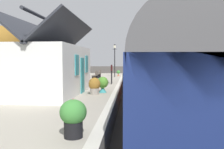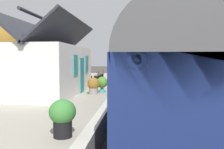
{
  "view_description": "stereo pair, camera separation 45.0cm",
  "coord_description": "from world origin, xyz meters",
  "views": [
    {
      "loc": [
        -17.3,
        0.32,
        2.85
      ],
      "look_at": [
        -2.14,
        1.5,
        1.86
      ],
      "focal_mm": 36.79,
      "sensor_mm": 36.0,
      "label": 1
    },
    {
      "loc": [
        -17.26,
        -0.13,
        2.85
      ],
      "look_at": [
        -2.14,
        1.5,
        1.86
      ],
      "focal_mm": 36.79,
      "sensor_mm": 36.0,
      "label": 2
    }
  ],
  "objects": [
    {
      "name": "rail_far",
      "position": [
        0.0,
        -0.18,
        0.07
      ],
      "size": [
        52.0,
        0.08,
        0.14
      ],
      "primitive_type": "cube",
      "color": "gray",
      "rests_on": "ground"
    },
    {
      "name": "planter_corner_building",
      "position": [
        -11.64,
        1.75,
        1.41
      ],
      "size": [
        0.69,
        0.69,
        1.04
      ],
      "color": "black",
      "rests_on": "platform"
    },
    {
      "name": "planter_bench_left",
      "position": [
        -3.6,
        1.95,
        1.38
      ],
      "size": [
        0.68,
        0.68,
        0.99
      ],
      "color": "teal",
      "rests_on": "platform"
    },
    {
      "name": "ground_plane",
      "position": [
        0.0,
        0.0,
        0.0
      ],
      "size": [
        160.0,
        160.0,
        0.0
      ],
      "primitive_type": "plane",
      "color": "#423D38"
    },
    {
      "name": "planter_bench_right",
      "position": [
        4.7,
        4.43,
        1.16
      ],
      "size": [
        0.92,
        0.32,
        0.62
      ],
      "color": "black",
      "rests_on": "platform"
    },
    {
      "name": "lamp_post_platform",
      "position": [
        8.82,
        2.04,
        3.48
      ],
      "size": [
        0.32,
        0.5,
        3.76
      ],
      "color": "black",
      "rests_on": "platform"
    },
    {
      "name": "planter_edge_near",
      "position": [
        10.4,
        1.7,
        1.25
      ],
      "size": [
        0.45,
        0.45,
        0.7
      ],
      "color": "#9E5138",
      "rests_on": "platform"
    },
    {
      "name": "planter_under_sign",
      "position": [
        4.34,
        5.92,
        1.27
      ],
      "size": [
        0.53,
        0.53,
        0.78
      ],
      "color": "#9E5138",
      "rests_on": "platform"
    },
    {
      "name": "station_building",
      "position": [
        -4.29,
        4.81,
        2.38
      ],
      "size": [
        7.37,
        3.52,
        5.24
      ],
      "color": "white",
      "rests_on": "platform"
    },
    {
      "name": "train",
      "position": [
        -4.14,
        -0.9,
        2.21
      ],
      "size": [
        17.4,
        2.73,
        4.32
      ],
      "color": "black",
      "rests_on": "ground"
    },
    {
      "name": "planter_by_door",
      "position": [
        -4.38,
        2.33,
        1.37
      ],
      "size": [
        0.68,
        0.68,
        0.98
      ],
      "color": "gray",
      "rests_on": "platform"
    },
    {
      "name": "platform_edge_coping",
      "position": [
        0.0,
        1.18,
        0.87
      ],
      "size": [
        32.0,
        0.36,
        0.02
      ],
      "primitive_type": "cube",
      "color": "beige",
      "rests_on": "platform"
    },
    {
      "name": "rail_near",
      "position": [
        0.0,
        -1.62,
        0.07
      ],
      "size": [
        52.0,
        0.08,
        0.14
      ],
      "primitive_type": "cube",
      "color": "gray",
      "rests_on": "ground"
    },
    {
      "name": "bench_by_lamp",
      "position": [
        4.67,
        3.65,
        1.34
      ],
      "size": [
        1.41,
        0.46,
        0.88
      ],
      "color": "brown",
      "rests_on": "platform"
    },
    {
      "name": "bench_mid_platform",
      "position": [
        7.43,
        3.66,
        1.34
      ],
      "size": [
        1.4,
        0.45,
        0.88
      ],
      "color": "brown",
      "rests_on": "platform"
    },
    {
      "name": "station_sign_board",
      "position": [
        1.31,
        1.8,
        2.05
      ],
      "size": [
        0.96,
        0.06,
        1.57
      ],
      "color": "black",
      "rests_on": "platform"
    },
    {
      "name": "tree_mid_background",
      "position": [
        6.68,
        14.06,
        4.26
      ],
      "size": [
        4.16,
        3.63,
        6.5
      ],
      "color": "#4C3828",
      "rests_on": "ground"
    },
    {
      "name": "platform",
      "position": [
        0.0,
        4.09,
        0.43
      ],
      "size": [
        32.0,
        6.19,
        0.86
      ],
      "primitive_type": "cube",
      "color": "#A39B8C",
      "rests_on": "ground"
    }
  ]
}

